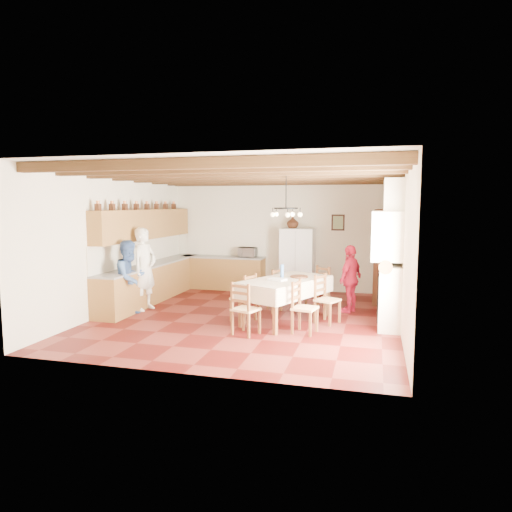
% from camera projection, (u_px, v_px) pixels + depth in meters
% --- Properties ---
extents(floor, '(6.00, 6.50, 0.02)m').
position_uv_depth(floor, '(248.00, 318.00, 9.42)').
color(floor, '#480E0B').
rests_on(floor, ground).
extents(ceiling, '(6.00, 6.50, 0.02)m').
position_uv_depth(ceiling, '(247.00, 170.00, 9.08)').
color(ceiling, silver).
rests_on(ceiling, ground).
extents(wall_back, '(6.00, 0.02, 3.00)m').
position_uv_depth(wall_back, '(280.00, 235.00, 12.38)').
color(wall_back, '#EBE2C4').
rests_on(wall_back, ground).
extents(wall_front, '(6.00, 0.02, 3.00)m').
position_uv_depth(wall_front, '(181.00, 266.00, 6.12)').
color(wall_front, '#EBE2C4').
rests_on(wall_front, ground).
extents(wall_left, '(0.02, 6.50, 3.00)m').
position_uv_depth(wall_left, '(116.00, 242.00, 10.01)').
color(wall_left, '#EBE2C4').
rests_on(wall_left, ground).
extents(wall_right, '(0.02, 6.50, 3.00)m').
position_uv_depth(wall_right, '(403.00, 249.00, 8.49)').
color(wall_right, '#EBE2C4').
rests_on(wall_right, ground).
extents(ceiling_beams, '(6.00, 6.30, 0.16)m').
position_uv_depth(ceiling_beams, '(247.00, 175.00, 9.09)').
color(ceiling_beams, '#36220F').
rests_on(ceiling_beams, ground).
extents(lower_cabinets_left, '(0.60, 4.30, 0.86)m').
position_uv_depth(lower_cabinets_left, '(152.00, 283.00, 11.06)').
color(lower_cabinets_left, brown).
rests_on(lower_cabinets_left, ground).
extents(lower_cabinets_back, '(2.30, 0.60, 0.86)m').
position_uv_depth(lower_cabinets_back, '(223.00, 273.00, 12.60)').
color(lower_cabinets_back, brown).
rests_on(lower_cabinets_back, ground).
extents(countertop_left, '(0.62, 4.30, 0.04)m').
position_uv_depth(countertop_left, '(152.00, 264.00, 11.01)').
color(countertop_left, slate).
rests_on(countertop_left, lower_cabinets_left).
extents(countertop_back, '(2.34, 0.62, 0.04)m').
position_uv_depth(countertop_back, '(223.00, 257.00, 12.55)').
color(countertop_back, slate).
rests_on(countertop_back, lower_cabinets_back).
extents(backsplash_left, '(0.03, 4.30, 0.60)m').
position_uv_depth(backsplash_left, '(141.00, 251.00, 11.05)').
color(backsplash_left, '#EFE7CD').
rests_on(backsplash_left, ground).
extents(backsplash_back, '(2.30, 0.03, 0.60)m').
position_uv_depth(backsplash_back, '(226.00, 245.00, 12.79)').
color(backsplash_back, '#EFE7CD').
rests_on(backsplash_back, ground).
extents(upper_cabinets, '(0.35, 4.20, 0.70)m').
position_uv_depth(upper_cabinets, '(146.00, 224.00, 10.93)').
color(upper_cabinets, brown).
rests_on(upper_cabinets, ground).
extents(fireplace, '(0.56, 1.60, 2.80)m').
position_uv_depth(fireplace, '(386.00, 253.00, 8.77)').
color(fireplace, '#F0E8C6').
rests_on(fireplace, ground).
extents(wall_picture, '(0.34, 0.03, 0.42)m').
position_uv_depth(wall_picture, '(338.00, 223.00, 11.92)').
color(wall_picture, black).
rests_on(wall_picture, ground).
extents(refrigerator, '(0.85, 0.70, 1.70)m').
position_uv_depth(refrigerator, '(298.00, 261.00, 11.95)').
color(refrigerator, white).
rests_on(refrigerator, floor).
extents(hutch, '(0.56, 1.24, 2.21)m').
position_uv_depth(hutch, '(385.00, 256.00, 10.82)').
color(hutch, '#3B230E').
rests_on(hutch, floor).
extents(dining_table, '(1.74, 2.22, 0.86)m').
position_uv_depth(dining_table, '(285.00, 283.00, 9.02)').
color(dining_table, beige).
rests_on(dining_table, floor).
extents(chandelier, '(0.47, 0.47, 0.03)m').
position_uv_depth(chandelier, '(286.00, 208.00, 8.85)').
color(chandelier, black).
rests_on(chandelier, ground).
extents(chair_left_near, '(0.53, 0.54, 0.96)m').
position_uv_depth(chair_left_near, '(243.00, 297.00, 9.10)').
color(chair_left_near, brown).
rests_on(chair_left_near, floor).
extents(chair_left_far, '(0.51, 0.52, 0.96)m').
position_uv_depth(chair_left_far, '(270.00, 290.00, 9.90)').
color(chair_left_far, brown).
rests_on(chair_left_far, floor).
extents(chair_right_near, '(0.48, 0.49, 0.96)m').
position_uv_depth(chair_right_near, '(305.00, 307.00, 8.23)').
color(chair_right_near, brown).
rests_on(chair_right_near, floor).
extents(chair_right_far, '(0.54, 0.55, 0.96)m').
position_uv_depth(chair_right_far, '(327.00, 299.00, 8.93)').
color(chair_right_far, brown).
rests_on(chair_right_far, floor).
extents(chair_end_near, '(0.53, 0.52, 0.96)m').
position_uv_depth(chair_end_near, '(246.00, 308.00, 8.15)').
color(chair_end_near, brown).
rests_on(chair_end_near, floor).
extents(chair_end_far, '(0.58, 0.57, 0.96)m').
position_uv_depth(chair_end_far, '(317.00, 288.00, 10.07)').
color(chair_end_far, brown).
rests_on(chair_end_far, floor).
extents(person_man, '(0.56, 0.74, 1.82)m').
position_uv_depth(person_man, '(145.00, 269.00, 10.02)').
color(person_man, white).
rests_on(person_man, floor).
extents(person_woman_blue, '(0.77, 0.90, 1.59)m').
position_uv_depth(person_woman_blue, '(130.00, 278.00, 9.51)').
color(person_woman_blue, '#3F63A1').
rests_on(person_woman_blue, floor).
extents(person_woman_red, '(0.67, 0.93, 1.46)m').
position_uv_depth(person_woman_red, '(350.00, 279.00, 9.83)').
color(person_woman_red, '#B81730').
rests_on(person_woman_red, floor).
extents(microwave, '(0.48, 0.33, 0.27)m').
position_uv_depth(microwave, '(248.00, 252.00, 12.35)').
color(microwave, silver).
rests_on(microwave, countertop_back).
extents(fridge_vase, '(0.37, 0.37, 0.32)m').
position_uv_depth(fridge_vase, '(293.00, 222.00, 11.87)').
color(fridge_vase, '#3B230E').
rests_on(fridge_vase, refrigerator).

